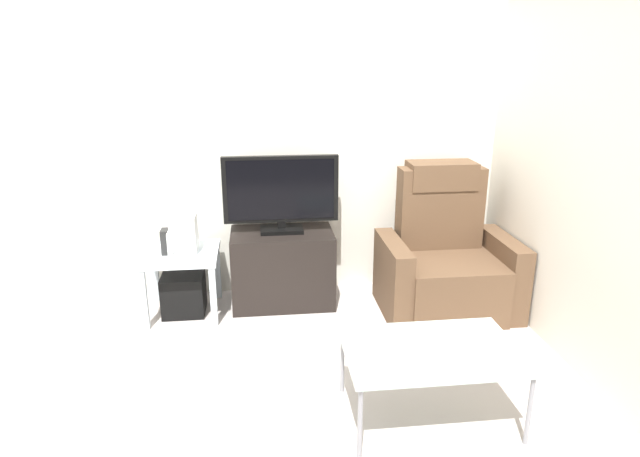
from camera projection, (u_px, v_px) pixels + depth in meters
ground_plane at (270, 359)px, 3.46m from camera, size 6.40×6.40×0.00m
wall_back at (261, 130)px, 4.13m from camera, size 6.40×0.06×2.60m
wall_side at (577, 150)px, 3.27m from camera, size 0.06×4.48×2.60m
tv_stand at (283, 268)px, 4.18m from camera, size 0.77×0.47×0.57m
television at (281, 192)px, 4.01m from camera, size 0.85×0.20×0.58m
recliner_armchair at (445, 261)px, 4.08m from camera, size 0.98×0.78×1.08m
side_table at (181, 262)px, 3.98m from camera, size 0.54×0.54×0.48m
subwoofer_box at (184, 293)px, 4.05m from camera, size 0.30×0.30×0.30m
book_leftmost at (165, 241)px, 3.90m from camera, size 0.04×0.11×0.18m
book_middle at (171, 242)px, 3.90m from camera, size 0.03×0.13×0.16m
game_console at (192, 233)px, 3.93m from camera, size 0.07×0.20×0.27m
coffee_table at (431, 353)px, 2.81m from camera, size 0.90×0.60×0.40m
cell_phone at (440, 348)px, 2.79m from camera, size 0.11×0.16×0.01m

